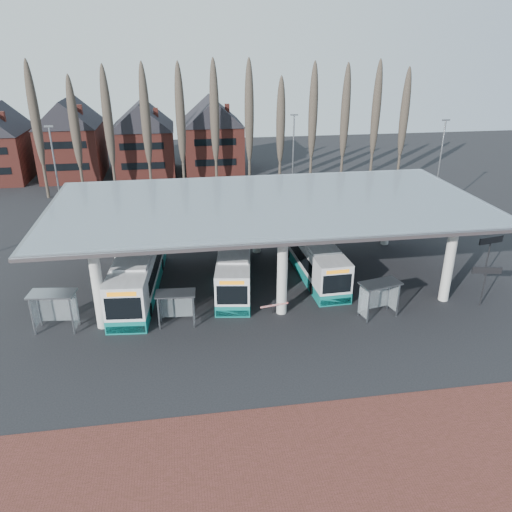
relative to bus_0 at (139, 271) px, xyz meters
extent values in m
plane|color=black|center=(9.84, -7.45, -1.61)|extent=(140.00, 140.00, 0.00)
cube|color=brown|center=(9.84, -19.45, -1.60)|extent=(70.00, 10.00, 0.03)
cylinder|color=beige|center=(-2.16, -4.95, 1.39)|extent=(0.70, 0.70, 6.00)
cylinder|color=beige|center=(-2.16, 6.05, 1.39)|extent=(0.70, 0.70, 6.00)
cylinder|color=beige|center=(9.84, -4.95, 1.39)|extent=(0.70, 0.70, 6.00)
cylinder|color=beige|center=(9.84, 6.05, 1.39)|extent=(0.70, 0.70, 6.00)
cylinder|color=beige|center=(21.84, -4.95, 1.39)|extent=(0.70, 0.70, 6.00)
cylinder|color=beige|center=(21.84, 6.05, 1.39)|extent=(0.70, 0.70, 6.00)
cube|color=gray|center=(9.84, 0.55, 4.64)|extent=(32.00, 16.00, 0.12)
cube|color=silver|center=(9.84, 0.55, 4.71)|extent=(31.50, 15.50, 0.04)
cone|color=#473D33|center=(-12.16, 25.55, 5.64)|extent=(0.36, 0.36, 14.50)
ellipsoid|color=#473D33|center=(-12.16, 25.55, 7.38)|extent=(1.10, 1.10, 11.02)
cone|color=#473D33|center=(-8.16, 25.55, 5.64)|extent=(0.36, 0.36, 14.50)
ellipsoid|color=#473D33|center=(-8.16, 25.55, 7.38)|extent=(1.10, 1.10, 11.02)
cone|color=#473D33|center=(-4.16, 25.55, 5.64)|extent=(0.36, 0.36, 14.50)
ellipsoid|color=#473D33|center=(-4.16, 25.55, 7.38)|extent=(1.10, 1.10, 11.02)
cone|color=#473D33|center=(-0.16, 25.55, 5.64)|extent=(0.36, 0.36, 14.50)
ellipsoid|color=#473D33|center=(-0.16, 25.55, 7.38)|extent=(1.10, 1.10, 11.02)
cone|color=#473D33|center=(3.84, 25.55, 5.64)|extent=(0.36, 0.36, 14.50)
ellipsoid|color=#473D33|center=(3.84, 25.55, 7.38)|extent=(1.10, 1.10, 11.02)
cone|color=#473D33|center=(7.84, 25.55, 5.64)|extent=(0.36, 0.36, 14.50)
ellipsoid|color=#473D33|center=(7.84, 25.55, 7.38)|extent=(1.10, 1.10, 11.02)
cone|color=#473D33|center=(11.84, 25.55, 5.64)|extent=(0.36, 0.36, 14.50)
ellipsoid|color=#473D33|center=(11.84, 25.55, 7.38)|extent=(1.10, 1.10, 11.02)
cone|color=#473D33|center=(15.84, 25.55, 5.64)|extent=(0.36, 0.36, 14.50)
ellipsoid|color=#473D33|center=(15.84, 25.55, 7.38)|extent=(1.10, 1.10, 11.02)
cone|color=#473D33|center=(19.84, 25.55, 5.64)|extent=(0.36, 0.36, 14.50)
ellipsoid|color=#473D33|center=(19.84, 25.55, 7.38)|extent=(1.10, 1.10, 11.02)
cone|color=#473D33|center=(23.84, 25.55, 5.64)|extent=(0.36, 0.36, 14.50)
ellipsoid|color=#473D33|center=(23.84, 25.55, 7.38)|extent=(1.10, 1.10, 11.02)
cone|color=#473D33|center=(27.84, 25.55, 5.64)|extent=(0.36, 0.36, 14.50)
ellipsoid|color=#473D33|center=(27.84, 25.55, 7.38)|extent=(1.10, 1.10, 11.02)
cone|color=#473D33|center=(31.84, 25.55, 5.64)|extent=(0.36, 0.36, 14.50)
ellipsoid|color=#473D33|center=(31.84, 25.55, 7.38)|extent=(1.10, 1.10, 11.02)
cube|color=maroon|center=(-20.16, 36.55, 1.89)|extent=(8.00, 10.00, 7.00)
cube|color=maroon|center=(-10.66, 36.55, 1.89)|extent=(8.00, 10.00, 7.00)
pyramid|color=black|center=(-10.66, 36.55, 8.89)|extent=(8.30, 10.30, 3.50)
cube|color=maroon|center=(-1.16, 36.55, 1.89)|extent=(8.00, 10.00, 7.00)
pyramid|color=black|center=(-1.16, 36.55, 8.89)|extent=(8.30, 10.30, 3.50)
cube|color=maroon|center=(8.34, 36.55, 1.89)|extent=(8.00, 10.00, 7.00)
pyramid|color=black|center=(8.34, 36.55, 8.89)|extent=(8.30, 10.30, 3.50)
cylinder|color=slate|center=(-8.16, 14.55, 3.39)|extent=(0.16, 0.16, 10.00)
cube|color=slate|center=(-8.16, 14.55, 8.49)|extent=(0.80, 0.15, 0.15)
cylinder|color=slate|center=(15.84, 18.55, 3.39)|extent=(0.16, 0.16, 10.00)
cube|color=slate|center=(15.84, 18.55, 8.49)|extent=(0.80, 0.15, 0.15)
cylinder|color=slate|center=(29.84, 12.55, 3.39)|extent=(0.16, 0.16, 10.00)
cube|color=slate|center=(29.84, 12.55, 8.49)|extent=(0.80, 0.15, 0.15)
cube|color=white|center=(-0.01, -0.08, 0.23)|extent=(3.72, 12.46, 2.86)
cube|color=#0E6D66|center=(-0.01, -0.08, -1.15)|extent=(3.75, 12.49, 0.92)
cube|color=white|center=(-0.01, -0.08, 1.71)|extent=(3.01, 7.55, 0.18)
cube|color=black|center=(0.04, 0.43, 0.33)|extent=(3.45, 9.05, 1.13)
cube|color=black|center=(-0.57, -6.17, 0.28)|extent=(2.29, 0.27, 1.53)
cube|color=black|center=(0.55, 6.01, 0.33)|extent=(2.21, 0.26, 1.23)
cube|color=orange|center=(-0.57, -6.17, 1.31)|extent=(1.82, 0.22, 0.31)
cube|color=black|center=(-0.57, -6.16, -1.25)|extent=(2.48, 0.31, 0.51)
cylinder|color=black|center=(-1.54, -3.84, -1.12)|extent=(0.38, 1.00, 0.98)
cylinder|color=black|center=(0.81, -4.06, -1.12)|extent=(0.38, 1.00, 0.98)
cylinder|color=black|center=(-0.86, 3.59, -1.12)|extent=(0.38, 1.00, 0.98)
cylinder|color=black|center=(1.50, 3.38, -1.12)|extent=(0.38, 1.00, 0.98)
cube|color=white|center=(7.23, 0.37, 0.06)|extent=(3.99, 11.37, 2.60)
cube|color=#0E6D66|center=(7.23, 0.37, -1.19)|extent=(4.01, 11.39, 0.84)
cube|color=white|center=(7.23, 0.37, 1.41)|extent=(3.10, 6.92, 0.17)
cube|color=black|center=(7.30, 0.83, 0.15)|extent=(3.57, 8.29, 1.02)
cube|color=black|center=(6.41, -5.12, 0.11)|extent=(2.07, 0.36, 1.39)
cube|color=black|center=(8.06, 5.86, 0.15)|extent=(2.00, 0.35, 1.11)
cube|color=orange|center=(6.41, -5.12, 1.03)|extent=(1.65, 0.29, 0.28)
cube|color=black|center=(6.41, -5.11, -1.29)|extent=(2.23, 0.41, 0.46)
cylinder|color=black|center=(5.65, -2.96, -1.16)|extent=(0.39, 0.92, 0.89)
cylinder|color=black|center=(7.77, -3.27, -1.16)|extent=(0.39, 0.92, 0.89)
cylinder|color=black|center=(6.66, 3.74, -1.16)|extent=(0.39, 0.92, 0.89)
cylinder|color=black|center=(8.78, 3.43, -1.16)|extent=(0.39, 0.92, 0.89)
cube|color=white|center=(13.64, 0.99, 0.08)|extent=(2.79, 11.32, 2.62)
cube|color=#0E6D66|center=(13.64, 0.99, -1.19)|extent=(2.81, 11.34, 0.84)
cube|color=white|center=(13.64, 0.99, 1.43)|extent=(2.39, 6.82, 0.17)
cube|color=black|center=(13.62, 1.46, 0.17)|extent=(2.71, 8.17, 1.03)
cube|color=black|center=(13.84, -4.60, 0.12)|extent=(2.10, 0.13, 1.40)
cube|color=black|center=(13.44, 6.59, 0.17)|extent=(2.03, 0.13, 1.12)
cube|color=orange|center=(13.84, -4.60, 1.06)|extent=(1.67, 0.11, 0.28)
cube|color=black|center=(13.84, -4.60, -1.28)|extent=(2.27, 0.16, 0.47)
cylinder|color=black|center=(12.68, -2.60, -1.16)|extent=(0.29, 0.91, 0.90)
cylinder|color=black|center=(14.84, -2.53, -1.16)|extent=(0.29, 0.91, 0.90)
cylinder|color=black|center=(12.44, 4.23, -1.16)|extent=(0.29, 0.91, 0.90)
cylinder|color=black|center=(14.60, 4.31, -1.16)|extent=(0.29, 0.91, 0.90)
cube|color=gray|center=(-6.33, -5.28, -0.32)|extent=(0.09, 0.09, 2.58)
cube|color=gray|center=(-3.87, -5.58, -0.32)|extent=(0.09, 0.09, 2.58)
cube|color=gray|center=(-6.19, -4.15, -0.32)|extent=(0.09, 0.09, 2.58)
cube|color=gray|center=(-3.73, -4.45, -0.32)|extent=(0.09, 0.09, 2.58)
cube|color=gray|center=(-5.03, -4.87, 1.02)|extent=(3.04, 1.78, 0.10)
cube|color=silver|center=(-4.95, -4.25, -0.27)|extent=(2.46, 0.34, 2.06)
cube|color=silver|center=(-6.31, -4.71, -0.27)|extent=(0.18, 1.13, 2.06)
cube|color=silver|center=(-3.75, -5.02, -0.27)|extent=(0.18, 1.13, 2.06)
cube|color=gray|center=(1.56, -5.89, -0.46)|extent=(0.08, 0.08, 2.29)
cube|color=gray|center=(3.76, -6.03, -0.46)|extent=(0.08, 0.08, 2.29)
cube|color=gray|center=(1.63, -4.88, -0.46)|extent=(0.08, 0.08, 2.29)
cube|color=gray|center=(3.83, -5.03, -0.46)|extent=(0.08, 0.08, 2.29)
cube|color=gray|center=(2.69, -5.46, 0.73)|extent=(2.65, 1.45, 0.09)
cube|color=silver|center=(2.73, -4.91, -0.42)|extent=(2.20, 0.18, 1.83)
cube|color=silver|center=(1.55, -5.38, -0.42)|extent=(0.10, 1.01, 1.83)
cube|color=silver|center=(3.84, -5.53, -0.42)|extent=(0.10, 1.01, 1.83)
cube|color=gray|center=(15.19, -7.22, -0.39)|extent=(0.09, 0.09, 2.44)
cube|color=gray|center=(17.48, -6.70, -0.39)|extent=(0.09, 0.09, 2.44)
cube|color=gray|center=(14.96, -6.17, -0.39)|extent=(0.09, 0.09, 2.44)
cube|color=gray|center=(17.24, -5.65, -0.39)|extent=(0.09, 0.09, 2.44)
cube|color=gray|center=(16.22, -6.44, 0.88)|extent=(2.97, 1.94, 0.10)
cube|color=silver|center=(16.09, -5.87, -0.34)|extent=(2.30, 0.56, 1.95)
cube|color=silver|center=(15.03, -6.71, -0.34)|extent=(0.28, 1.06, 1.95)
cube|color=silver|center=(17.41, -6.17, -0.34)|extent=(0.28, 1.06, 1.95)
cylinder|color=black|center=(24.06, -6.12, -0.15)|extent=(0.09, 0.09, 2.92)
cube|color=black|center=(24.06, -6.12, 1.13)|extent=(1.99, 0.48, 0.50)
cylinder|color=black|center=(27.16, -1.63, 0.01)|extent=(0.10, 0.10, 3.25)
cube|color=black|center=(27.16, -1.63, 1.43)|extent=(2.21, 0.55, 0.56)
cube|color=black|center=(9.25, -4.93, -1.11)|extent=(0.07, 0.07, 1.00)
cube|color=red|center=(9.25, -5.38, -0.75)|extent=(1.98, 0.45, 0.09)
camera|label=1|loc=(3.43, -34.49, 15.74)|focal=35.00mm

